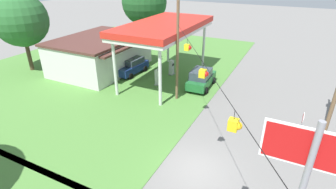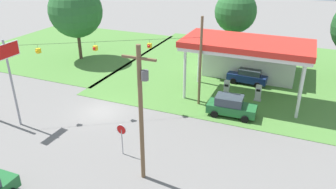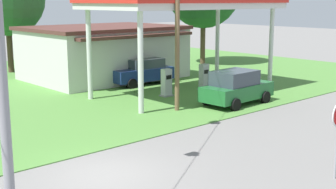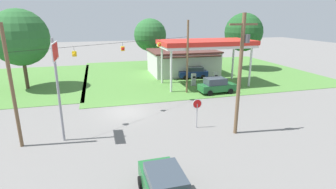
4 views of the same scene
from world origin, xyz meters
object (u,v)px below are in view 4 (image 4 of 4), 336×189
object	(u,v)px
stop_sign_roadside	(197,107)
stop_sign_overhead	(56,68)
car_on_crossroad	(164,186)
tree_behind_station	(150,35)
fuel_pump_far	(215,78)
utility_pole_main	(241,69)
car_at_pumps_rear	(193,72)
fuel_pump_near	(194,80)
tree_west_verge	(20,38)
tree_far_back	(244,32)
car_at_pumps_front	(216,85)
gas_station_store	(183,62)
gas_station_canopy	(206,44)

from	to	relation	value
stop_sign_roadside	stop_sign_overhead	xyz separation A→B (m)	(-10.39, 0.40, 3.70)
car_on_crossroad	tree_behind_station	size ratio (longest dim) A/B	0.51
fuel_pump_far	utility_pole_main	distance (m)	16.48
car_at_pumps_rear	fuel_pump_near	bearing A→B (deg)	74.35
tree_west_verge	tree_far_back	distance (m)	33.67
stop_sign_overhead	tree_west_verge	distance (m)	18.06
fuel_pump_near	tree_far_back	distance (m)	15.94
stop_sign_overhead	tree_behind_station	bearing A→B (deg)	66.43
car_on_crossroad	tree_west_verge	world-z (taller)	tree_west_verge
stop_sign_roadside	tree_behind_station	world-z (taller)	tree_behind_station
car_at_pumps_front	utility_pole_main	bearing A→B (deg)	-109.68
car_at_pumps_front	stop_sign_overhead	world-z (taller)	stop_sign_overhead
fuel_pump_near	gas_station_store	bearing A→B (deg)	82.16
car_on_crossroad	stop_sign_overhead	bearing A→B (deg)	31.90
gas_station_canopy	tree_far_back	xyz separation A→B (m)	(10.55, 8.68, 0.88)
gas_station_canopy	fuel_pump_near	distance (m)	4.96
car_at_pumps_front	fuel_pump_far	bearing A→B (deg)	63.87
fuel_pump_far	car_on_crossroad	bearing A→B (deg)	-120.67
gas_station_store	fuel_pump_near	world-z (taller)	gas_station_store
fuel_pump_far	stop_sign_overhead	xyz separation A→B (m)	(-18.23, -12.84, 4.72)
car_at_pumps_rear	car_on_crossroad	distance (m)	27.81
gas_station_store	utility_pole_main	bearing A→B (deg)	-97.67
gas_station_canopy	tree_behind_station	distance (m)	15.87
tree_far_back	gas_station_store	bearing A→B (deg)	-176.72
tree_behind_station	tree_west_verge	xyz separation A→B (m)	(-18.43, -11.15, 0.70)
tree_behind_station	tree_far_back	bearing A→B (deg)	-23.75
fuel_pump_far	gas_station_canopy	bearing A→B (deg)	179.94
car_at_pumps_front	car_on_crossroad	size ratio (longest dim) A/B	1.01
gas_station_canopy	gas_station_store	xyz separation A→B (m)	(-0.49, 8.05, -3.58)
tree_west_verge	tree_far_back	world-z (taller)	tree_west_verge
gas_station_canopy	car_on_crossroad	xyz separation A→B (m)	(-11.11, -21.42, -4.55)
car_at_pumps_rear	car_on_crossroad	world-z (taller)	car_on_crossroad
car_at_pumps_rear	utility_pole_main	size ratio (longest dim) A/B	0.48
fuel_pump_far	utility_pole_main	size ratio (longest dim) A/B	0.18
car_at_pumps_rear	utility_pole_main	xyz separation A→B (m)	(-3.45, -19.15, 4.23)
utility_pole_main	car_at_pumps_rear	bearing A→B (deg)	79.77
car_at_pumps_rear	car_on_crossroad	xyz separation A→B (m)	(-10.97, -25.56, 0.02)
car_at_pumps_front	car_at_pumps_rear	size ratio (longest dim) A/B	1.00
car_on_crossroad	tree_west_verge	size ratio (longest dim) A/B	0.44
tree_west_verge	car_on_crossroad	bearing A→B (deg)	-65.39
stop_sign_roadside	tree_west_verge	xyz separation A→B (m)	(-16.56, 17.35, 4.65)
car_at_pumps_front	stop_sign_roadside	world-z (taller)	stop_sign_roadside
utility_pole_main	tree_west_verge	xyz separation A→B (m)	(-19.21, 19.12, 1.31)
tree_behind_station	gas_station_canopy	bearing A→B (deg)	-73.99
car_at_pumps_rear	tree_far_back	world-z (taller)	tree_far_back
car_at_pumps_front	tree_west_verge	size ratio (longest dim) A/B	0.45
fuel_pump_far	car_at_pumps_front	distance (m)	4.52
fuel_pump_near	car_on_crossroad	xyz separation A→B (m)	(-9.52, -21.42, 0.15)
fuel_pump_near	stop_sign_roadside	xyz separation A→B (m)	(-4.65, -13.24, 1.02)
fuel_pump_near	car_at_pumps_front	distance (m)	4.36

